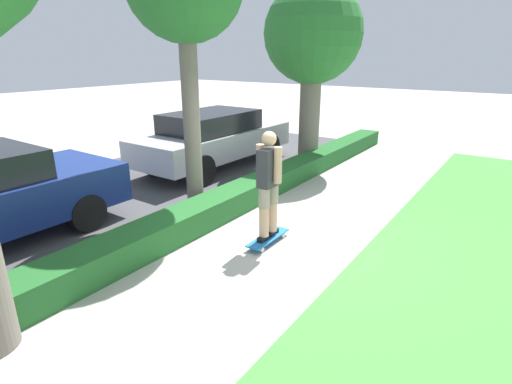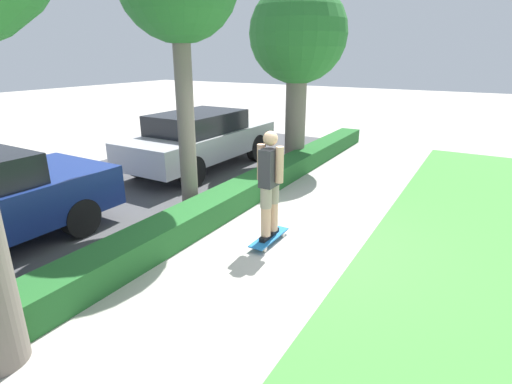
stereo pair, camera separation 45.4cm
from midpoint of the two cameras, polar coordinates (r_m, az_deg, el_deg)
ground_plane at (r=6.27m, az=3.02°, el=-7.23°), size 60.00×60.00×0.00m
street_asphalt at (r=8.85m, az=-21.88°, el=-0.58°), size 15.79×5.00×0.01m
hedge_row at (r=6.99m, az=-8.68°, el=-2.66°), size 15.79×0.60×0.42m
skateboard at (r=6.22m, az=-0.19°, el=-6.59°), size 0.89×0.24×0.10m
skater_person at (r=5.88m, az=-0.20°, el=1.31°), size 0.49×0.42×1.65m
tree_far at (r=10.46m, az=4.70°, el=21.12°), size 2.40×2.40×4.45m
parked_car_middle at (r=10.19m, az=-9.16°, el=7.54°), size 4.46×1.78×1.43m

